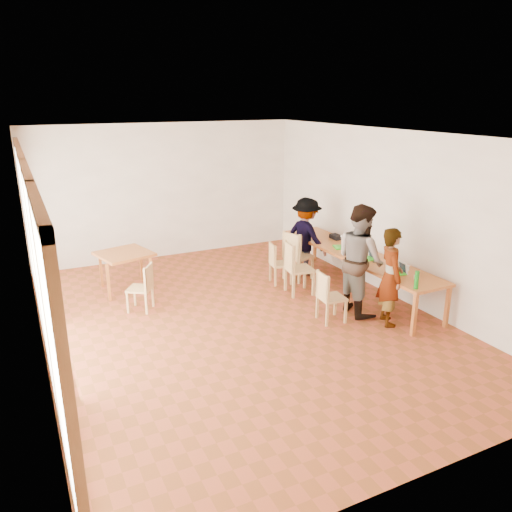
{
  "coord_description": "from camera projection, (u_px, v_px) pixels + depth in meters",
  "views": [
    {
      "loc": [
        -3.08,
        -6.86,
        3.54
      ],
      "look_at": [
        0.26,
        -0.04,
        1.1
      ],
      "focal_mm": 35.0,
      "sensor_mm": 36.0,
      "label": 1
    }
  ],
  "objects": [
    {
      "name": "clear_glass",
      "position": [
        407.0,
        268.0,
        8.35
      ],
      "size": [
        0.07,
        0.07,
        0.09
      ],
      "primitive_type": "cylinder",
      "color": "silver",
      "rests_on": "communal_table"
    },
    {
      "name": "person_far",
      "position": [
        306.0,
        237.0,
        10.17
      ],
      "size": [
        0.83,
        1.15,
        1.61
      ],
      "primitive_type": "imported",
      "rotation": [
        0.0,
        0.0,
        1.82
      ],
      "color": "gray",
      "rests_on": "ground"
    },
    {
      "name": "chair_empty",
      "position": [
        295.0,
        251.0,
        9.88
      ],
      "size": [
        0.59,
        0.59,
        0.53
      ],
      "rotation": [
        0.0,
        0.0,
        0.33
      ],
      "color": "tan",
      "rests_on": "ground"
    },
    {
      "name": "black_pouch",
      "position": [
        336.0,
        237.0,
        10.2
      ],
      "size": [
        0.16,
        0.26,
        0.09
      ],
      "primitive_type": "cube",
      "color": "black",
      "rests_on": "communal_table"
    },
    {
      "name": "person_mid",
      "position": [
        360.0,
        259.0,
        8.33
      ],
      "size": [
        0.77,
        0.96,
        1.88
      ],
      "primitive_type": "imported",
      "rotation": [
        0.0,
        0.0,
        1.5
      ],
      "color": "gray",
      "rests_on": "ground"
    },
    {
      "name": "chair_far",
      "position": [
        277.0,
        259.0,
        9.74
      ],
      "size": [
        0.44,
        0.44,
        0.44
      ],
      "rotation": [
        0.0,
        0.0,
        -0.17
      ],
      "color": "tan",
      "rests_on": "ground"
    },
    {
      "name": "wall_front",
      "position": [
        428.0,
        341.0,
        4.36
      ],
      "size": [
        6.0,
        0.1,
        3.0
      ],
      "primitive_type": "cube",
      "color": "white",
      "rests_on": "ground"
    },
    {
      "name": "ground",
      "position": [
        241.0,
        321.0,
        8.24
      ],
      "size": [
        8.0,
        8.0,
        0.0
      ],
      "primitive_type": "plane",
      "color": "#9B4325",
      "rests_on": "ground"
    },
    {
      "name": "yellow_mug",
      "position": [
        307.0,
        231.0,
        10.58
      ],
      "size": [
        0.14,
        0.14,
        0.1
      ],
      "primitive_type": "imported",
      "rotation": [
        0.0,
        0.0,
        0.12
      ],
      "color": "yellow",
      "rests_on": "communal_table"
    },
    {
      "name": "chair_near",
      "position": [
        327.0,
        292.0,
        8.06
      ],
      "size": [
        0.43,
        0.43,
        0.45
      ],
      "rotation": [
        0.0,
        0.0,
        -0.09
      ],
      "color": "tan",
      "rests_on": "ground"
    },
    {
      "name": "side_table",
      "position": [
        124.0,
        257.0,
        9.34
      ],
      "size": [
        0.9,
        0.9,
        0.75
      ],
      "rotation": [
        0.0,
        0.0,
        0.25
      ],
      "color": "#AD5926",
      "rests_on": "ground"
    },
    {
      "name": "person_near",
      "position": [
        390.0,
        277.0,
        7.92
      ],
      "size": [
        0.57,
        0.68,
        1.6
      ],
      "primitive_type": "imported",
      "rotation": [
        0.0,
        0.0,
        1.21
      ],
      "color": "gray",
      "rests_on": "ground"
    },
    {
      "name": "laptop_mid",
      "position": [
        371.0,
        256.0,
        8.95
      ],
      "size": [
        0.21,
        0.23,
        0.19
      ],
      "rotation": [
        0.0,
        0.0,
        0.07
      ],
      "color": "green",
      "rests_on": "communal_table"
    },
    {
      "name": "green_bottle",
      "position": [
        417.0,
        280.0,
        7.53
      ],
      "size": [
        0.07,
        0.07,
        0.28
      ],
      "primitive_type": "cylinder",
      "color": "#137317",
      "rests_on": "communal_table"
    },
    {
      "name": "wall_back",
      "position": [
        167.0,
        191.0,
        11.2
      ],
      "size": [
        6.0,
        0.1,
        3.0
      ],
      "primitive_type": "cube",
      "color": "white",
      "rests_on": "ground"
    },
    {
      "name": "laptop_near",
      "position": [
        401.0,
        270.0,
        8.22
      ],
      "size": [
        0.24,
        0.27,
        0.2
      ],
      "rotation": [
        0.0,
        0.0,
        -0.15
      ],
      "color": "green",
      "rests_on": "communal_table"
    },
    {
      "name": "ceiling",
      "position": [
        239.0,
        133.0,
        7.32
      ],
      "size": [
        6.0,
        8.0,
        0.04
      ],
      "primitive_type": "cube",
      "color": "white",
      "rests_on": "wall_back"
    },
    {
      "name": "pink_phone",
      "position": [
        335.0,
        236.0,
        10.38
      ],
      "size": [
        0.05,
        0.1,
        0.01
      ],
      "primitive_type": "cube",
      "color": "#D33363",
      "rests_on": "communal_table"
    },
    {
      "name": "condiment_cup",
      "position": [
        416.0,
        277.0,
        7.97
      ],
      "size": [
        0.08,
        0.08,
        0.06
      ],
      "primitive_type": "cylinder",
      "color": "white",
      "rests_on": "communal_table"
    },
    {
      "name": "communal_table",
      "position": [
        356.0,
        255.0,
        9.31
      ],
      "size": [
        0.8,
        4.0,
        0.75
      ],
      "color": "#AD5926",
      "rests_on": "ground"
    },
    {
      "name": "window_wall",
      "position": [
        35.0,
        259.0,
        6.54
      ],
      "size": [
        0.1,
        8.0,
        3.0
      ],
      "primitive_type": "cube",
      "color": "white",
      "rests_on": "ground"
    },
    {
      "name": "wall_right",
      "position": [
        391.0,
        214.0,
        9.03
      ],
      "size": [
        0.1,
        8.0,
        3.0
      ],
      "primitive_type": "cube",
      "color": "white",
      "rests_on": "ground"
    },
    {
      "name": "chair_spare",
      "position": [
        144.0,
        283.0,
        8.49
      ],
      "size": [
        0.53,
        0.53,
        0.44
      ],
      "rotation": [
        0.0,
        0.0,
        2.54
      ],
      "color": "tan",
      "rests_on": "ground"
    },
    {
      "name": "laptop_far",
      "position": [
        341.0,
        245.0,
        9.6
      ],
      "size": [
        0.29,
        0.31,
        0.22
      ],
      "rotation": [
        0.0,
        0.0,
        -0.33
      ],
      "color": "green",
      "rests_on": "communal_table"
    },
    {
      "name": "chair_mid",
      "position": [
        294.0,
        263.0,
        9.18
      ],
      "size": [
        0.52,
        0.52,
        0.53
      ],
      "rotation": [
        0.0,
        0.0,
        -0.14
      ],
      "color": "tan",
      "rests_on": "ground"
    }
  ]
}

